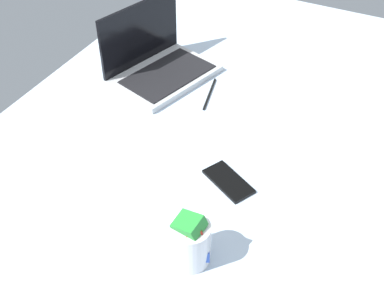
{
  "coord_description": "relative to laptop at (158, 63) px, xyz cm",
  "views": [
    {
      "loc": [
        -104.72,
        -35.25,
        109.9
      ],
      "look_at": [
        -18.14,
        8.45,
        24.0
      ],
      "focal_mm": 45.83,
      "sensor_mm": 36.0,
      "label": 1
    }
  ],
  "objects": [
    {
      "name": "cell_phone",
      "position": [
        -35.75,
        -41.33,
        -4.01
      ],
      "size": [
        12.55,
        15.56,
        0.8
      ],
      "primitive_type": "cube",
      "rotation": [
        0.0,
        0.0,
        5.8
      ],
      "color": "black",
      "rests_on": "bed_mattress"
    },
    {
      "name": "laptop",
      "position": [
        0.0,
        0.0,
        0.0
      ],
      "size": [
        38.13,
        31.35,
        23.0
      ],
      "rotation": [
        0.0,
        0.0,
        -0.28
      ],
      "color": "#B7BABC",
      "rests_on": "bed_mattress"
    },
    {
      "name": "bed_mattress",
      "position": [
        -14.45,
        -37.57,
        -13.41
      ],
      "size": [
        180.0,
        140.0,
        18.0
      ],
      "primitive_type": "cube",
      "color": "silver",
      "rests_on": "ground"
    },
    {
      "name": "snack_cup",
      "position": [
        -61.0,
        -43.23,
        1.65
      ],
      "size": [
        9.48,
        9.59,
        14.31
      ],
      "color": "silver",
      "rests_on": "bed_mattress"
    },
    {
      "name": "charger_cable",
      "position": [
        -2.72,
        -20.33,
        -4.11
      ],
      "size": [
        16.71,
        4.34,
        0.6
      ],
      "primitive_type": "cube",
      "rotation": [
        0.0,
        0.0,
        0.22
      ],
      "color": "black",
      "rests_on": "bed_mattress"
    }
  ]
}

